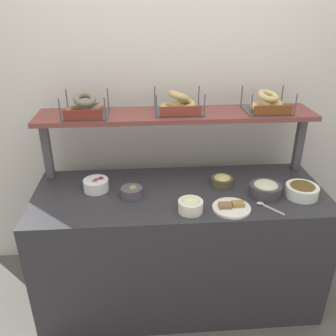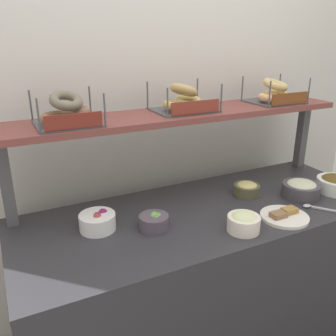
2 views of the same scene
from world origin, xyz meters
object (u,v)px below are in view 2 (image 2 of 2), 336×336
(bowl_hummus, at_px, (247,189))
(bagel_basket_poppy, at_px, (67,113))
(bagel_basket_plain, at_px, (275,94))
(serving_spoon_near_plate, at_px, (316,207))
(bowl_chocolate_spread, at_px, (336,184))
(bowl_veggie_mix, at_px, (154,221))
(bowl_scallion_spread, at_px, (244,222))
(serving_plate_white, at_px, (284,216))
(bowl_tuna_salad, at_px, (301,189))
(bagel_basket_sesame, at_px, (184,101))
(bowl_beet_salad, at_px, (98,221))

(bowl_hummus, distance_m, bagel_basket_poppy, 0.98)
(bagel_basket_plain, bearing_deg, serving_spoon_near_plate, -102.58)
(bowl_chocolate_spread, distance_m, serving_spoon_near_plate, 0.28)
(bagel_basket_poppy, bearing_deg, bagel_basket_plain, 0.50)
(bowl_chocolate_spread, relative_size, bowl_veggie_mix, 1.51)
(bowl_scallion_spread, bearing_deg, bowl_hummus, 50.08)
(bowl_scallion_spread, bearing_deg, bowl_veggie_mix, 149.90)
(bowl_scallion_spread, relative_size, serving_spoon_near_plate, 0.97)
(bowl_veggie_mix, distance_m, serving_plate_white, 0.60)
(bowl_tuna_salad, distance_m, bowl_scallion_spread, 0.50)
(bowl_hummus, xyz_separation_m, serving_spoon_near_plate, (0.20, -0.28, -0.03))
(bowl_veggie_mix, bearing_deg, bowl_chocolate_spread, -4.29)
(bagel_basket_sesame, bearing_deg, bowl_beet_salad, -157.81)
(bagel_basket_poppy, xyz_separation_m, bagel_basket_sesame, (0.58, 0.03, -0.00))
(bowl_hummus, distance_m, bowl_beet_salad, 0.80)
(bowl_chocolate_spread, bearing_deg, bowl_tuna_salad, 171.51)
(serving_plate_white, xyz_separation_m, bagel_basket_plain, (0.31, 0.48, 0.46))
(bowl_scallion_spread, relative_size, bagel_basket_sesame, 0.46)
(bagel_basket_poppy, distance_m, bagel_basket_plain, 1.16)
(bowl_beet_salad, relative_size, bagel_basket_poppy, 0.57)
(serving_spoon_near_plate, relative_size, bagel_basket_sesame, 0.48)
(bagel_basket_plain, bearing_deg, bowl_scallion_spread, -138.40)
(bagel_basket_sesame, relative_size, bagel_basket_plain, 1.06)
(bowl_tuna_salad, distance_m, bowl_chocolate_spread, 0.22)
(serving_plate_white, bearing_deg, bagel_basket_plain, 57.15)
(bowl_hummus, xyz_separation_m, bowl_veggie_mix, (-0.58, -0.10, -0.00))
(bowl_hummus, xyz_separation_m, bowl_chocolate_spread, (0.45, -0.18, 0.01))
(bowl_tuna_salad, relative_size, bowl_chocolate_spread, 0.97)
(serving_spoon_near_plate, bearing_deg, bowl_chocolate_spread, 22.59)
(bowl_scallion_spread, distance_m, bagel_basket_plain, 0.85)
(bowl_tuna_salad, distance_m, bagel_basket_sesame, 0.76)
(serving_spoon_near_plate, bearing_deg, bagel_basket_poppy, 156.00)
(serving_plate_white, bearing_deg, bagel_basket_poppy, 150.80)
(bowl_veggie_mix, xyz_separation_m, serving_spoon_near_plate, (0.78, -0.18, -0.03))
(serving_plate_white, distance_m, bagel_basket_poppy, 1.08)
(bowl_beet_salad, xyz_separation_m, serving_spoon_near_plate, (1.00, -0.28, -0.03))
(bowl_hummus, relative_size, bowl_beet_salad, 0.86)
(bowl_tuna_salad, xyz_separation_m, serving_spoon_near_plate, (-0.04, -0.14, -0.04))
(bowl_chocolate_spread, xyz_separation_m, bagel_basket_sesame, (-0.72, 0.39, 0.43))
(serving_spoon_near_plate, bearing_deg, bagel_basket_sesame, 133.17)
(bowl_veggie_mix, bearing_deg, serving_plate_white, -18.16)
(bowl_chocolate_spread, relative_size, bagel_basket_poppy, 0.72)
(serving_plate_white, xyz_separation_m, bagel_basket_poppy, (-0.84, 0.47, 0.47))
(bowl_chocolate_spread, height_order, bagel_basket_plain, bagel_basket_plain)
(serving_spoon_near_plate, bearing_deg, bowl_tuna_salad, 74.78)
(bowl_hummus, distance_m, serving_plate_white, 0.29)
(bowl_chocolate_spread, xyz_separation_m, serving_plate_white, (-0.46, -0.11, -0.03))
(bagel_basket_plain, bearing_deg, serving_plate_white, -122.85)
(bowl_chocolate_spread, relative_size, serving_plate_white, 0.89)
(bowl_chocolate_spread, distance_m, bagel_basket_poppy, 1.42)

